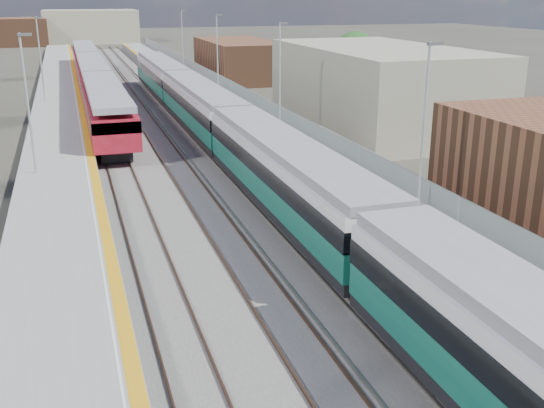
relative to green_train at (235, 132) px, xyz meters
name	(u,v)px	position (x,y,z in m)	size (l,w,h in m)	color
ground	(174,126)	(-1.50, 14.59, -2.27)	(320.00, 320.00, 0.00)	#47443A
ballast_bed	(143,121)	(-3.75, 17.09, -2.24)	(10.50, 155.00, 0.06)	#565451
tracks	(147,117)	(-3.15, 18.77, -2.16)	(8.96, 160.00, 0.17)	#4C3323
platform_right	(228,111)	(3.78, 17.09, -1.73)	(4.70, 155.00, 8.52)	slate
platform_left	(59,120)	(-10.55, 17.08, -1.75)	(4.30, 155.00, 8.52)	slate
green_train	(235,132)	(0.00, 0.00, 0.00)	(2.93, 81.45, 3.22)	black
red_train	(93,77)	(-7.00, 31.77, -0.03)	(2.99, 60.67, 3.78)	black
tree_d	(355,54)	(21.03, 28.22, 1.85)	(4.83, 4.83, 6.54)	#382619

